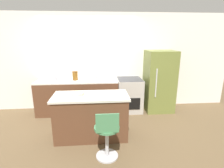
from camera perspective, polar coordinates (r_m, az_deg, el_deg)
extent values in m
plane|color=brown|center=(4.57, -7.27, -10.55)|extent=(14.00, 14.00, 0.00)
cube|color=white|center=(4.88, -7.44, 7.09)|extent=(8.00, 0.06, 2.60)
cube|color=brown|center=(4.76, -11.06, -4.10)|extent=(2.09, 0.66, 0.86)
cube|color=beige|center=(4.63, -11.33, 1.08)|extent=(2.09, 0.66, 0.03)
cube|color=#9EA3A8|center=(4.69, -15.80, 1.20)|extent=(0.44, 0.36, 0.01)
cube|color=brown|center=(3.58, -6.77, -10.68)|extent=(1.40, 0.62, 0.85)
cube|color=beige|center=(3.41, -7.00, -3.96)|extent=(1.46, 0.66, 0.04)
cube|color=#B7B2A8|center=(4.80, 5.62, -3.54)|extent=(0.66, 0.66, 0.89)
cube|color=black|center=(4.53, 6.33, -6.48)|extent=(0.46, 0.01, 0.31)
cube|color=#333338|center=(4.67, 5.76, 1.66)|extent=(0.62, 0.63, 0.01)
cube|color=olive|center=(4.89, 15.12, 0.91)|extent=(0.74, 0.69, 1.63)
cube|color=silver|center=(4.49, 14.22, 0.26)|extent=(0.02, 0.02, 0.73)
cylinder|color=#B7B7BC|center=(3.23, -1.62, -22.35)|extent=(0.38, 0.38, 0.02)
cylinder|color=#B7B7BC|center=(3.08, -1.65, -18.68)|extent=(0.06, 0.06, 0.52)
cylinder|color=#478456|center=(2.93, -1.70, -14.12)|extent=(0.42, 0.42, 0.04)
cube|color=#478456|center=(2.69, -1.52, -12.72)|extent=(0.36, 0.02, 0.31)
cylinder|color=silver|center=(4.73, -18.37, 1.83)|extent=(0.15, 0.15, 0.11)
sphere|color=silver|center=(4.72, -18.45, 2.77)|extent=(0.08, 0.08, 0.08)
cylinder|color=white|center=(4.60, -6.81, 2.09)|extent=(0.30, 0.30, 0.10)
cylinder|color=brown|center=(4.62, -11.94, 2.61)|extent=(0.14, 0.14, 0.20)
cylinder|color=brown|center=(4.60, -12.01, 3.95)|extent=(0.14, 0.14, 0.02)
cylinder|color=beige|center=(3.43, -11.16, -3.15)|extent=(0.24, 0.24, 0.06)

